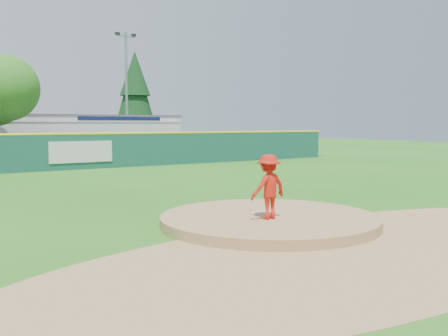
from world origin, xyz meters
TOP-DOWN VIEW (x-y plane):
  - ground at (0.00, 0.00)m, footprint 120.00×120.00m
  - pitchers_mound at (0.00, 0.00)m, footprint 5.50×5.50m
  - pitching_rubber at (0.00, 0.30)m, footprint 0.60×0.15m
  - infield_dirt_arc at (0.00, -3.00)m, footprint 15.40×15.40m
  - parking_lot at (0.00, 27.00)m, footprint 44.00×16.00m
  - pitcher at (-0.35, -0.37)m, footprint 1.04×0.64m
  - van at (-0.68, 21.91)m, footprint 5.32×2.69m
  - pool_building_grp at (6.00, 31.99)m, footprint 15.20×8.20m
  - outfield_fence at (0.00, 18.00)m, footprint 40.00×0.14m
  - conifer_tree at (13.00, 36.00)m, footprint 4.40×4.40m
  - light_pole_right at (9.00, 29.00)m, footprint 1.75×0.25m

SIDE VIEW (x-z plane):
  - ground at x=0.00m, z-range 0.00..0.00m
  - pitchers_mound at x=0.00m, z-range -0.25..0.25m
  - infield_dirt_arc at x=0.00m, z-range 0.00..0.01m
  - parking_lot at x=0.00m, z-range 0.00..0.02m
  - pitching_rubber at x=0.00m, z-range 0.25..0.29m
  - van at x=-0.68m, z-range 0.02..1.46m
  - pitcher at x=-0.35m, z-range 0.25..1.82m
  - outfield_fence at x=0.00m, z-range 0.05..2.12m
  - pool_building_grp at x=6.00m, z-range 0.01..3.32m
  - conifer_tree at x=13.00m, z-range 0.79..10.29m
  - light_pole_right at x=9.00m, z-range 0.54..10.54m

